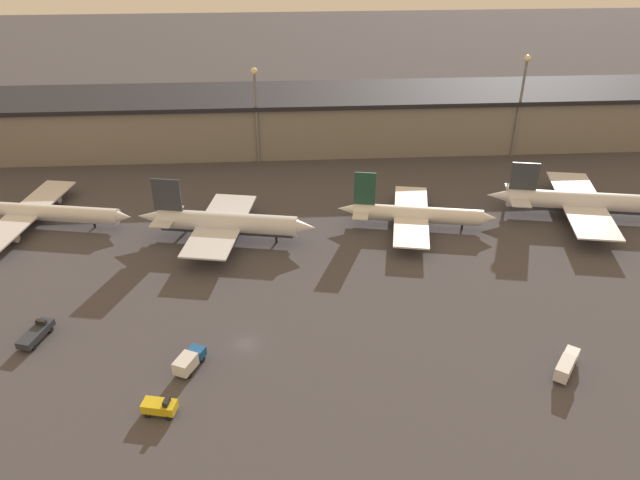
{
  "coord_description": "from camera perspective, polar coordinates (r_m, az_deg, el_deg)",
  "views": [
    {
      "loc": [
        7.21,
        -81.64,
        67.12
      ],
      "look_at": [
        13.95,
        23.47,
        6.0
      ],
      "focal_mm": 35.0,
      "sensor_mm": 36.0,
      "label": 1
    }
  ],
  "objects": [
    {
      "name": "service_vehicle_2",
      "position": [
        101.7,
        -11.91,
        -10.77
      ],
      "size": [
        4.89,
        6.68,
        2.83
      ],
      "rotation": [
        0.0,
        0.0,
        1.13
      ],
      "color": "#195199",
      "rests_on": "ground"
    },
    {
      "name": "ground",
      "position": [
        105.94,
        -6.82,
        -9.45
      ],
      "size": [
        600.0,
        600.0,
        0.0
      ],
      "primitive_type": "plane",
      "color": "#423F44"
    },
    {
      "name": "airplane_0",
      "position": [
        152.79,
        -24.89,
        2.36
      ],
      "size": [
        45.53,
        33.73,
        13.7
      ],
      "rotation": [
        0.0,
        0.0,
        -0.19
      ],
      "color": "silver",
      "rests_on": "ground"
    },
    {
      "name": "service_vehicle_1",
      "position": [
        115.64,
        -24.53,
        -7.77
      ],
      "size": [
        4.53,
        7.77,
        2.7
      ],
      "rotation": [
        0.0,
        0.0,
        1.28
      ],
      "color": "#282D38",
      "rests_on": "ground"
    },
    {
      "name": "lamp_post_1",
      "position": [
        167.2,
        -5.89,
        12.28
      ],
      "size": [
        1.8,
        1.8,
        25.73
      ],
      "color": "slate",
      "rests_on": "ground"
    },
    {
      "name": "airplane_2",
      "position": [
        139.15,
        8.7,
        2.33
      ],
      "size": [
        34.93,
        29.66,
        12.46
      ],
      "rotation": [
        0.0,
        0.0,
        -0.19
      ],
      "color": "white",
      "rests_on": "ground"
    },
    {
      "name": "service_vehicle_3",
      "position": [
        95.6,
        -14.44,
        -14.54
      ],
      "size": [
        5.25,
        3.33,
        2.93
      ],
      "rotation": [
        0.0,
        0.0,
        -0.22
      ],
      "color": "gold",
      "rests_on": "ground"
    },
    {
      "name": "service_vehicle_0",
      "position": [
        106.03,
        21.6,
        -10.56
      ],
      "size": [
        6.35,
        7.45,
        2.92
      ],
      "rotation": [
        0.0,
        0.0,
        0.92
      ],
      "color": "white",
      "rests_on": "ground"
    },
    {
      "name": "lamp_post_2",
      "position": [
        178.6,
        17.95,
        12.55
      ],
      "size": [
        1.8,
        1.8,
        27.85
      ],
      "color": "slate",
      "rests_on": "ground"
    },
    {
      "name": "terminal_building",
      "position": [
        181.04,
        -5.85,
        10.83
      ],
      "size": [
        245.16,
        24.76,
        15.45
      ],
      "color": "gray",
      "rests_on": "ground"
    },
    {
      "name": "airplane_3",
      "position": [
        153.47,
        23.34,
        3.16
      ],
      "size": [
        45.27,
        34.81,
        12.71
      ],
      "rotation": [
        0.0,
        0.0,
        -0.19
      ],
      "color": "silver",
      "rests_on": "ground"
    },
    {
      "name": "airplane_1",
      "position": [
        133.59,
        -8.65,
        1.5
      ],
      "size": [
        38.62,
        29.41,
        13.49
      ],
      "rotation": [
        0.0,
        0.0,
        -0.19
      ],
      "color": "silver",
      "rests_on": "ground"
    }
  ]
}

